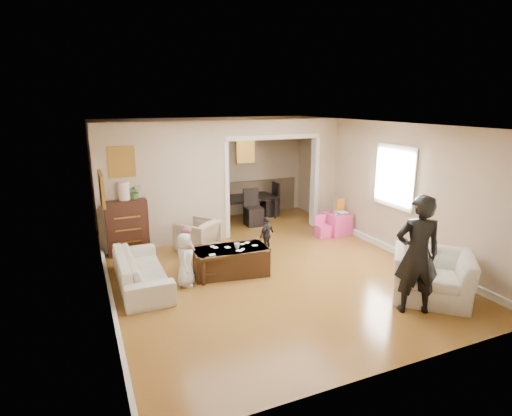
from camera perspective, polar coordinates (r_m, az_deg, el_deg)
name	(u,v)px	position (r m, az deg, el deg)	size (l,w,h in m)	color
floor	(260,264)	(7.87, 0.58, -7.76)	(7.00, 7.00, 0.00)	#A36C2A
partition_left	(165,185)	(8.76, -12.53, 3.10)	(2.75, 0.18, 2.60)	tan
partition_right	(323,173)	(10.19, 9.27, 4.84)	(0.55, 0.18, 2.60)	tan
partition_header	(273,127)	(9.39, 2.32, 11.12)	(2.22, 0.18, 0.35)	tan
window_pane	(395,177)	(8.58, 18.71, 4.14)	(0.03, 0.95, 1.10)	white
framed_art_partition	(122,162)	(8.46, -18.12, 6.11)	(0.45, 0.03, 0.55)	brown
framed_art_sofa_wall	(102,189)	(6.17, -20.60, 2.50)	(0.03, 0.55, 0.40)	brown
framed_art_alcove	(245,152)	(10.95, -1.47, 7.81)	(0.45, 0.03, 0.55)	brown
sofa	(141,270)	(7.15, -15.58, -8.26)	(1.92, 0.75, 0.56)	beige
armchair_back	(198,236)	(8.47, -8.10, -3.85)	(0.71, 0.73, 0.66)	tan
armchair_front	(432,276)	(7.01, 23.16, -8.62)	(1.14, 1.00, 0.74)	beige
dresser	(127,226)	(8.67, -17.43, -2.45)	(0.80, 0.45, 1.10)	#371A10
table_lamp	(124,191)	(8.49, -17.81, 2.27)	(0.22, 0.22, 0.36)	beige
potted_plant	(135,191)	(8.52, -16.46, 2.22)	(0.27, 0.24, 0.30)	#476D30
coffee_table	(231,261)	(7.38, -3.51, -7.33)	(1.28, 0.64, 0.48)	#3B2313
coffee_cup	(237,246)	(7.26, -2.67, -5.24)	(0.10, 0.10, 0.10)	beige
play_table	(337,223)	(9.72, 11.18, -2.11)	(0.51, 0.51, 0.49)	#DF3A89
cereal_box	(340,205)	(9.76, 11.55, 0.35)	(0.20, 0.07, 0.30)	yellow
cyan_cup	(335,213)	(9.54, 10.94, -0.62)	(0.08, 0.08, 0.08)	#26B9C0
toy_block	(330,211)	(9.67, 10.27, -0.47)	(0.08, 0.06, 0.05)	red
play_bowl	(343,213)	(9.58, 11.91, -0.69)	(0.23, 0.23, 0.06)	white
dining_table	(244,208)	(10.74, -1.69, 0.01)	(1.65, 0.92, 0.58)	black
adult_person	(417,255)	(6.30, 21.44, -6.04)	(0.64, 0.42, 1.76)	black
child_kneel_a	(185,260)	(6.94, -9.77, -7.06)	(0.45, 0.29, 0.91)	silver
child_kneel_b	(187,250)	(7.39, -9.47, -5.81)	(0.43, 0.33, 0.88)	pink
child_toddler	(267,234)	(8.36, 1.49, -3.68)	(0.44, 0.18, 0.74)	black
craft_papers	(233,248)	(7.31, -3.23, -5.50)	(0.94, 0.50, 0.00)	white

